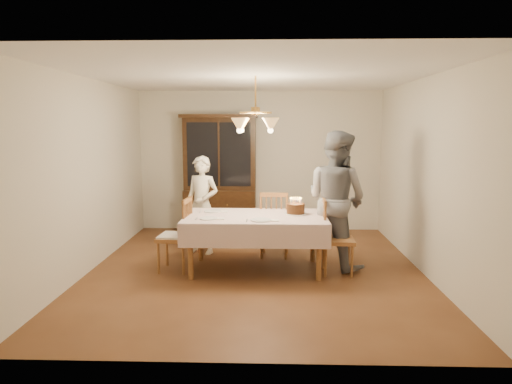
{
  "coord_description": "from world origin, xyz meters",
  "views": [
    {
      "loc": [
        0.2,
        -6.05,
        1.96
      ],
      "look_at": [
        0.0,
        0.2,
        1.05
      ],
      "focal_mm": 32.0,
      "sensor_mm": 36.0,
      "label": 1
    }
  ],
  "objects_px": {
    "elderly_woman": "(202,205)",
    "china_hutch": "(220,176)",
    "dining_table": "(256,221)",
    "chair_far_side": "(275,228)",
    "birthday_cake": "(296,209)"
  },
  "relations": [
    {
      "from": "china_hutch",
      "to": "chair_far_side",
      "type": "bearing_deg",
      "value": -58.19
    },
    {
      "from": "china_hutch",
      "to": "dining_table",
      "type": "bearing_deg",
      "value": -72.17
    },
    {
      "from": "elderly_woman",
      "to": "china_hutch",
      "type": "bearing_deg",
      "value": 106.94
    },
    {
      "from": "china_hutch",
      "to": "chair_far_side",
      "type": "relative_size",
      "value": 2.16
    },
    {
      "from": "china_hutch",
      "to": "elderly_woman",
      "type": "xyz_separation_m",
      "value": [
        -0.12,
        -1.43,
        -0.29
      ]
    },
    {
      "from": "dining_table",
      "to": "elderly_woman",
      "type": "xyz_separation_m",
      "value": [
        -0.85,
        0.82,
        0.07
      ]
    },
    {
      "from": "dining_table",
      "to": "birthday_cake",
      "type": "xyz_separation_m",
      "value": [
        0.55,
        0.1,
        0.15
      ]
    },
    {
      "from": "elderly_woman",
      "to": "birthday_cake",
      "type": "bearing_deg",
      "value": -5.38
    },
    {
      "from": "chair_far_side",
      "to": "birthday_cake",
      "type": "xyz_separation_m",
      "value": [
        0.28,
        -0.56,
        0.39
      ]
    },
    {
      "from": "chair_far_side",
      "to": "elderly_woman",
      "type": "relative_size",
      "value": 0.66
    },
    {
      "from": "chair_far_side",
      "to": "elderly_woman",
      "type": "distance_m",
      "value": 1.17
    },
    {
      "from": "china_hutch",
      "to": "elderly_woman",
      "type": "distance_m",
      "value": 1.46
    },
    {
      "from": "dining_table",
      "to": "chair_far_side",
      "type": "xyz_separation_m",
      "value": [
        0.26,
        0.66,
        -0.24
      ]
    },
    {
      "from": "china_hutch",
      "to": "elderly_woman",
      "type": "height_order",
      "value": "china_hutch"
    },
    {
      "from": "dining_table",
      "to": "china_hutch",
      "type": "height_order",
      "value": "china_hutch"
    }
  ]
}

